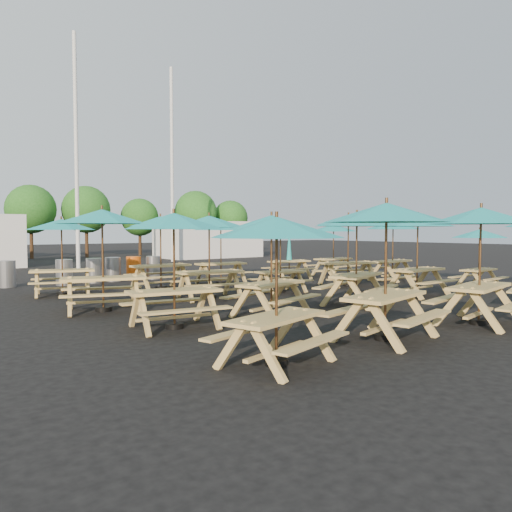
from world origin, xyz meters
TOP-DOWN VIEW (x-y plane):
  - ground at (0.00, 0.00)m, footprint 120.00×120.00m
  - picnic_unit_0 at (-5.66, -6.40)m, footprint 2.44×2.44m
  - picnic_unit_1 at (-5.53, -3.03)m, footprint 2.39×2.39m
  - picnic_unit_2 at (-5.90, -0.09)m, footprint 2.83×2.83m
  - picnic_unit_3 at (-5.80, 3.61)m, footprint 2.59×2.59m
  - picnic_unit_4 at (-3.01, -6.28)m, footprint 2.68×2.68m
  - picnic_unit_5 at (-3.07, -3.10)m, footprint 2.62×2.62m
  - picnic_unit_6 at (-2.65, 0.25)m, footprint 2.54×2.54m
  - picnic_unit_7 at (-2.71, 3.20)m, footprint 2.26×2.26m
  - picnic_unit_8 at (-0.22, -6.53)m, footprint 2.62×2.62m
  - picnic_unit_9 at (-0.18, -3.12)m, footprint 2.81×2.81m
  - picnic_unit_10 at (-0.08, 0.12)m, footprint 2.01×2.01m
  - picnic_unit_11 at (-0.22, 3.33)m, footprint 2.30×2.30m
  - picnic_unit_13 at (2.69, -2.99)m, footprint 2.29×2.29m
  - picnic_unit_14 at (3.05, 0.10)m, footprint 2.83×2.83m
  - picnic_unit_15 at (3.04, 3.26)m, footprint 1.83×1.62m
  - picnic_unit_17 at (5.78, -3.25)m, footprint 1.99×1.99m
  - picnic_unit_18 at (5.84, 0.30)m, footprint 2.42×2.42m
  - picnic_unit_19 at (5.55, 3.21)m, footprint 2.08×2.08m
  - waste_bin_0 at (-6.71, 6.91)m, footprint 0.58×0.58m
  - waste_bin_1 at (-4.93, 6.39)m, footprint 0.58×0.58m
  - waste_bin_2 at (-3.80, 6.53)m, footprint 0.58×0.58m
  - waste_bin_3 at (-3.03, 6.65)m, footprint 0.58×0.58m
  - waste_bin_4 at (-2.13, 6.75)m, footprint 0.58×0.58m
  - waste_bin_5 at (-1.39, 6.53)m, footprint 0.58×0.58m
  - mast_0 at (-2.00, 14.00)m, footprint 0.20×0.20m
  - mast_1 at (4.50, 16.00)m, footprint 0.20×0.20m
  - event_tent_1 at (9.00, 19.00)m, footprint 7.00×4.00m
  - tree_3 at (-1.75, 24.72)m, footprint 3.36×3.36m
  - tree_4 at (1.90, 24.26)m, footprint 3.41×3.41m
  - tree_5 at (6.22, 24.67)m, footprint 2.94×2.94m
  - tree_6 at (10.23, 22.90)m, footprint 3.38×3.38m
  - tree_7 at (13.63, 22.92)m, footprint 2.95×2.95m

SIDE VIEW (x-z plane):
  - ground at x=0.00m, z-range 0.00..0.00m
  - waste_bin_0 at x=-6.71m, z-range 0.00..0.93m
  - waste_bin_1 at x=-4.93m, z-range 0.00..0.93m
  - waste_bin_2 at x=-3.80m, z-range 0.00..0.93m
  - waste_bin_3 at x=-3.03m, z-range 0.00..0.93m
  - waste_bin_4 at x=-2.13m, z-range 0.00..0.93m
  - waste_bin_5 at x=-1.39m, z-range 0.00..0.93m
  - picnic_unit_15 at x=3.04m, z-range -0.20..2.02m
  - event_tent_1 at x=9.00m, z-range 0.00..2.60m
  - picnic_unit_17 at x=5.78m, z-range 0.74..2.77m
  - picnic_unit_10 at x=-0.08m, z-range 0.75..2.80m
  - picnic_unit_0 at x=-5.66m, z-range 0.80..3.00m
  - picnic_unit_19 at x=5.55m, z-range 0.82..3.08m
  - picnic_unit_11 at x=-0.22m, z-range 0.85..3.18m
  - picnic_unit_3 at x=-5.80m, z-range 0.85..3.19m
  - picnic_unit_5 at x=-3.07m, z-range 0.85..3.20m
  - picnic_unit_1 at x=-5.53m, z-range 0.86..3.21m
  - picnic_unit_18 at x=5.84m, z-range 0.86..3.23m
  - picnic_unit_6 at x=-2.65m, z-range 0.88..3.30m
  - picnic_unit_9 at x=-0.18m, z-range 0.89..3.34m
  - picnic_unit_13 at x=2.69m, z-range 0.90..3.35m
  - picnic_unit_7 at x=-2.71m, z-range 0.90..3.36m
  - picnic_unit_8 at x=-0.22m, z-range 0.90..3.38m
  - picnic_unit_4 at x=-3.01m, z-range 0.91..3.40m
  - picnic_unit_2 at x=-5.90m, z-range 0.91..3.43m
  - picnic_unit_14 at x=3.05m, z-range 0.92..3.46m
  - tree_5 at x=6.22m, z-range 0.75..5.20m
  - tree_7 at x=13.63m, z-range 0.75..5.23m
  - tree_3 at x=-1.75m, z-range 0.86..5.95m
  - tree_6 at x=10.23m, z-range 0.86..5.99m
  - tree_4 at x=1.90m, z-range 0.87..6.04m
  - mast_0 at x=-2.00m, z-range 0.00..12.00m
  - mast_1 at x=4.50m, z-range 0.00..12.00m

